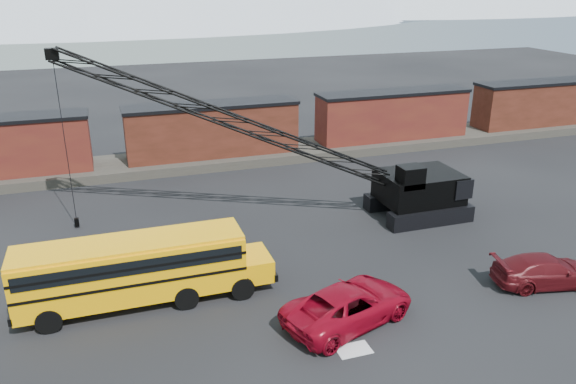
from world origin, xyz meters
name	(u,v)px	position (x,y,z in m)	size (l,w,h in m)	color
ground	(308,301)	(0.00, 0.00, 0.00)	(160.00, 160.00, 0.00)	black
gravel_berm	(214,158)	(0.00, 22.00, 0.35)	(120.00, 5.00, 0.70)	#47423A
boxcar_mid	(212,129)	(0.00, 22.00, 2.76)	(13.70, 3.10, 4.17)	#592319
boxcar_east_near	(392,115)	(16.00, 22.00, 2.76)	(13.70, 3.10, 4.17)	#4C1615
boxcar_east_far	(541,103)	(32.00, 22.00, 2.76)	(13.70, 3.10, 4.17)	#592319
snow_patch	(354,350)	(0.50, -4.00, 0.01)	(1.40, 0.90, 0.02)	silver
school_bus	(140,268)	(-7.27, 2.33, 1.79)	(11.65, 2.65, 3.19)	#FFAB05
red_pickup	(349,305)	(1.11, -2.09, 0.85)	(2.82, 6.12, 1.70)	maroon
maroon_suv	(546,271)	(11.54, -2.20, 0.76)	(2.12, 5.21, 1.51)	#500E13
crawler_crane	(241,124)	(-0.61, 9.76, 6.17)	(23.65, 7.29, 10.74)	black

